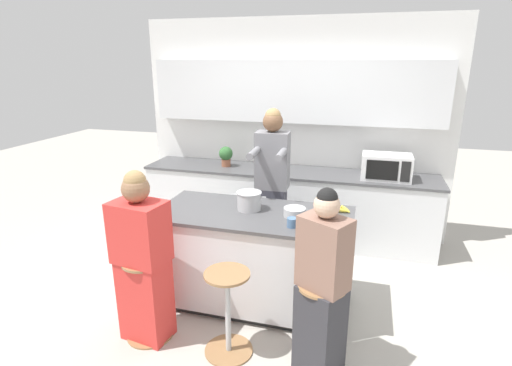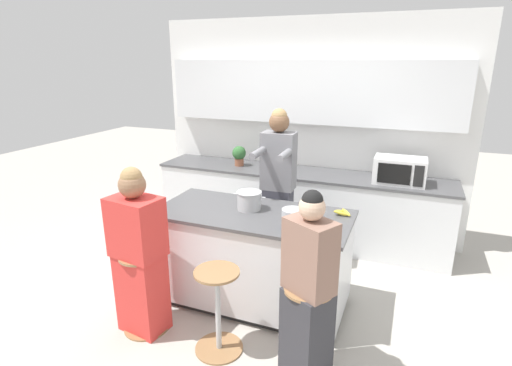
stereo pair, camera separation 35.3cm
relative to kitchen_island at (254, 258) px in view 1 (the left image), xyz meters
name	(u,v)px [view 1 (the left image)]	position (x,y,z in m)	size (l,w,h in m)	color
ground_plane	(254,301)	(0.00, 0.00, -0.46)	(16.00, 16.00, 0.00)	#B2ADA3
wall_back	(293,114)	(0.00, 1.81, 1.09)	(3.89, 0.22, 2.70)	white
back_counter	(286,204)	(0.00, 1.50, -0.01)	(3.61, 0.64, 0.89)	silver
kitchen_island	(254,258)	(0.00, 0.00, 0.00)	(1.74, 0.81, 0.90)	black
bar_stool_leftmost	(147,297)	(-0.69, -0.70, -0.10)	(0.38, 0.38, 0.69)	#997047
bar_stool_center	(228,312)	(0.00, -0.71, -0.10)	(0.38, 0.38, 0.69)	#997047
bar_stool_rightmost	(320,325)	(0.69, -0.68, -0.10)	(0.38, 0.38, 0.69)	#997047
person_cooking	(272,190)	(0.00, 0.70, 0.43)	(0.36, 0.56, 1.74)	#383842
person_wrapped_blanket	(142,262)	(-0.70, -0.71, 0.23)	(0.45, 0.34, 1.43)	red
person_seated_near	(322,292)	(0.70, -0.71, 0.20)	(0.39, 0.38, 1.42)	#333338
cooking_pot	(249,201)	(-0.06, 0.06, 0.53)	(0.31, 0.23, 0.17)	#B7BABC
fruit_bowl	(295,212)	(0.37, 0.01, 0.48)	(0.19, 0.19, 0.08)	#B7BABC
coffee_cup_near	(292,222)	(0.39, -0.22, 0.48)	(0.11, 0.08, 0.08)	#4C7099
banana_bunch	(342,209)	(0.75, 0.23, 0.47)	(0.17, 0.12, 0.05)	yellow
microwave	(386,167)	(1.15, 1.46, 0.58)	(0.55, 0.35, 0.29)	white
potted_plant	(226,155)	(-0.80, 1.50, 0.58)	(0.18, 0.18, 0.26)	#93563D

